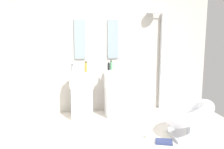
% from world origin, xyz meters
% --- Properties ---
extents(ground_plane, '(4.80, 3.60, 0.04)m').
position_xyz_m(ground_plane, '(0.00, 0.00, -0.02)').
color(ground_plane, silver).
extents(rear_partition, '(4.80, 0.10, 2.60)m').
position_xyz_m(rear_partition, '(0.00, 1.65, 1.30)').
color(rear_partition, beige).
rests_on(rear_partition, ground_plane).
extents(pedestal_sink_left, '(0.45, 0.45, 1.01)m').
position_xyz_m(pedestal_sink_left, '(-0.34, 1.22, 0.48)').
color(pedestal_sink_left, white).
rests_on(pedestal_sink_left, ground_plane).
extents(pedestal_sink_right, '(0.45, 0.45, 1.01)m').
position_xyz_m(pedestal_sink_right, '(0.34, 1.22, 0.48)').
color(pedestal_sink_right, white).
rests_on(pedestal_sink_right, ground_plane).
extents(vanity_mirror_left, '(0.22, 0.03, 0.78)m').
position_xyz_m(vanity_mirror_left, '(-0.34, 1.58, 1.50)').
color(vanity_mirror_left, '#8C9EA8').
extents(vanity_mirror_right, '(0.22, 0.03, 0.78)m').
position_xyz_m(vanity_mirror_right, '(0.34, 1.58, 1.50)').
color(vanity_mirror_right, '#8C9EA8').
extents(shower_column, '(0.49, 0.24, 2.05)m').
position_xyz_m(shower_column, '(1.41, 1.53, 1.08)').
color(shower_column, '#B7BABF').
rests_on(shower_column, ground_plane).
extents(lounge_chair, '(1.02, 1.02, 0.65)m').
position_xyz_m(lounge_chair, '(1.28, -0.00, 0.35)').
color(lounge_chair, '#B7BABF').
rests_on(lounge_chair, ground_plane).
extents(area_rug, '(1.18, 0.66, 0.01)m').
position_xyz_m(area_rug, '(0.63, -0.03, 0.01)').
color(area_rug, white).
rests_on(area_rug, ground_plane).
extents(magazine_navy, '(0.30, 0.26, 0.03)m').
position_xyz_m(magazine_navy, '(0.82, -0.14, 0.03)').
color(magazine_navy, navy).
rests_on(magazine_navy, area_rug).
extents(coffee_mug, '(0.07, 0.07, 0.11)m').
position_xyz_m(coffee_mug, '(0.64, 0.03, 0.06)').
color(coffee_mug, white).
rests_on(coffee_mug, area_rug).
extents(soap_bottle_amber, '(0.05, 0.05, 0.20)m').
position_xyz_m(soap_bottle_amber, '(-0.25, 1.11, 1.00)').
color(soap_bottle_amber, '#C68C38').
rests_on(soap_bottle_amber, pedestal_sink_left).
extents(soap_bottle_green, '(0.06, 0.06, 0.18)m').
position_xyz_m(soap_bottle_green, '(0.26, 1.33, 1.00)').
color(soap_bottle_green, '#59996B').
rests_on(soap_bottle_green, pedestal_sink_right).
extents(soap_bottle_grey, '(0.05, 0.05, 0.14)m').
position_xyz_m(soap_bottle_grey, '(-0.50, 1.20, 0.98)').
color(soap_bottle_grey, '#99999E').
rests_on(soap_bottle_grey, pedestal_sink_left).
extents(soap_bottle_black, '(0.04, 0.04, 0.15)m').
position_xyz_m(soap_bottle_black, '(0.21, 1.29, 0.98)').
color(soap_bottle_black, black).
rests_on(soap_bottle_black, pedestal_sink_right).
extents(soap_bottle_clear, '(0.04, 0.04, 0.18)m').
position_xyz_m(soap_bottle_clear, '(-0.22, 1.24, 1.00)').
color(soap_bottle_clear, silver).
rests_on(soap_bottle_clear, pedestal_sink_left).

